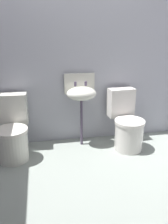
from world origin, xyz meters
The scene contains 5 objects.
ground_plane centered at (0.00, 0.00, -0.04)m, with size 3.54×2.43×0.08m, color gray.
wall_back centered at (0.00, 1.06, 1.14)m, with size 3.54×0.10×2.29m, color #A9AAB6.
toilet_left centered at (-0.84, 0.66, 0.32)m, with size 0.42×0.61×0.78m.
toilet_right centered at (0.67, 0.66, 0.32)m, with size 0.44×0.63×0.78m.
sink centered at (0.07, 0.85, 0.75)m, with size 0.42×0.34×0.99m.
Camera 1 is at (-0.46, -2.19, 1.61)m, focal length 38.30 mm.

